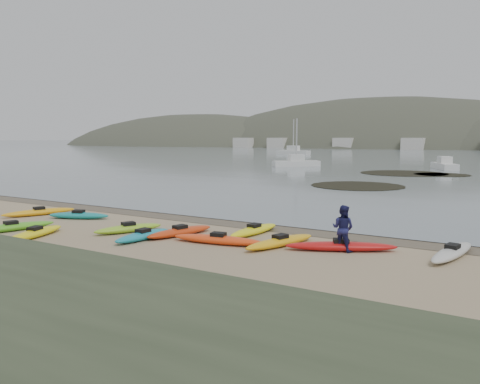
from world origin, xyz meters
The scene contains 6 objects.
ground centered at (0.00, 0.00, 0.00)m, with size 600.00×600.00×0.00m, color tan.
wet_sand centered at (0.00, -0.30, 0.00)m, with size 60.00×60.00×0.00m, color brown.
kayaks centered at (-0.82, -4.29, 0.17)m, with size 21.96×9.05×0.34m.
person_east centered at (6.32, -3.19, 0.86)m, with size 0.83×0.65×1.72m, color navy.
kelp_mats centered at (0.88, 30.97, 0.03)m, with size 11.99×25.41×0.04m.
moored_boats centered at (3.05, 77.53, 0.51)m, with size 95.09×85.33×1.16m.
Camera 1 is at (11.77, -19.59, 4.18)m, focal length 35.00 mm.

